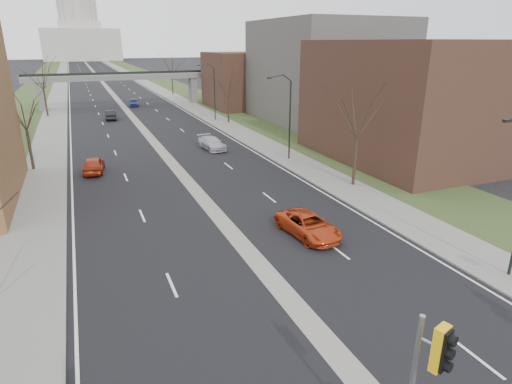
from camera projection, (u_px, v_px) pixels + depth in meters
road_surface at (100, 79)px, 143.96m from camera, size 20.00×600.00×0.01m
median_strip at (100, 79)px, 143.96m from camera, size 1.20×600.00×0.02m
sidewalk_right at (136, 78)px, 148.29m from camera, size 4.00×600.00×0.12m
sidewalk_left at (61, 80)px, 139.60m from camera, size 4.00×600.00×0.12m
grass_verge_right at (154, 77)px, 150.47m from camera, size 8.00×600.00×0.10m
grass_verge_left at (41, 81)px, 137.43m from camera, size 8.00×600.00×0.10m
commercial_block_near at (413, 101)px, 44.41m from camera, size 16.00×20.00×12.00m
commercial_block_mid at (325, 71)px, 66.26m from camera, size 18.00×22.00×15.00m
commercial_block_far at (247, 80)px, 80.60m from camera, size 14.00×14.00×10.00m
pedestrian_bridge at (121, 81)px, 81.39m from camera, size 34.00×3.00×6.45m
capitol at (80, 31)px, 285.86m from camera, size 48.00×42.00×55.75m
streetlight_mid at (283, 93)px, 42.86m from camera, size 2.61×0.20×8.70m
streetlight_far at (209, 75)px, 65.51m from camera, size 2.61×0.20×8.70m
tree_left_b at (22, 106)px, 39.64m from camera, size 6.75×6.75×8.81m
tree_left_c at (41, 73)px, 68.98m from camera, size 7.65×7.65×9.99m
tree_right_a at (359, 109)px, 34.98m from camera, size 7.20×7.20×9.40m
tree_right_b at (228, 84)px, 64.00m from camera, size 6.30×6.30×8.22m
tree_right_c at (171, 64)px, 98.43m from camera, size 7.65×7.65×9.99m
signal_pole_median at (426, 378)px, 10.73m from camera, size 0.75×0.92×5.52m
car_left_near at (94, 165)px, 40.73m from camera, size 2.38×4.68×1.53m
car_left_far at (111, 115)px, 68.61m from camera, size 2.03×4.71×1.51m
car_right_near at (308, 225)px, 27.40m from camera, size 2.92×5.34×1.42m
car_right_mid at (212, 143)px, 49.54m from camera, size 2.58×5.16×1.44m
car_right_far at (134, 102)px, 82.95m from camera, size 2.18×4.38×1.43m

